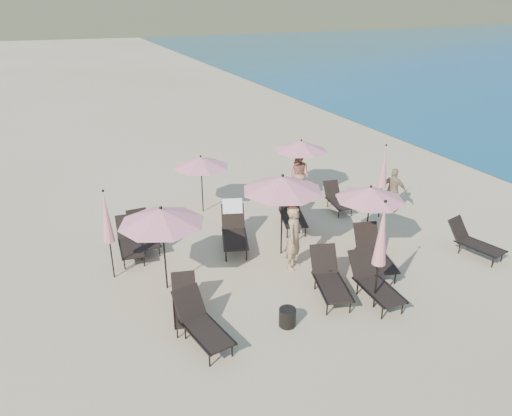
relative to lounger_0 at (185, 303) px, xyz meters
name	(u,v)px	position (x,y,z in m)	size (l,w,h in m)	color
ground	(355,289)	(4.32, -0.62, -0.41)	(800.00, 800.00, 0.00)	#D6BA8C
lounger_0	(185,303)	(0.00, 0.00, 0.00)	(0.91, 1.62, 0.88)	black
lounger_1	(201,323)	(0.07, -0.94, 0.05)	(0.96, 1.82, 1.00)	black
lounger_2	(329,278)	(3.57, -0.53, 0.07)	(1.15, 1.92, 1.04)	black
lounger_3	(374,281)	(4.49, -1.12, 0.07)	(0.79, 1.82, 1.02)	black
lounger_4	(374,253)	(5.35, 0.07, 0.08)	(1.15, 1.95, 1.05)	black
lounger_5	(474,241)	(8.47, -0.46, 0.03)	(0.99, 1.72, 0.93)	black
lounger_6	(130,241)	(-0.56, 3.58, 0.04)	(0.79, 1.74, 0.97)	black
lounger_7	(143,233)	(-0.12, 3.91, 0.04)	(0.67, 1.68, 0.96)	black
lounger_8	(234,228)	(2.39, 2.92, 0.16)	(1.26, 2.03, 1.20)	black
lounger_9	(292,212)	(4.58, 3.38, 0.08)	(1.20, 1.94, 1.05)	black
lounger_10	(337,199)	(6.64, 3.91, -0.01)	(0.76, 1.54, 0.85)	black
umbrella_open_0	(161,216)	(-0.08, 1.43, 1.63)	(2.15, 2.15, 2.31)	black
umbrella_open_1	(283,184)	(3.44, 1.86, 1.76)	(2.29, 2.29, 2.46)	black
umbrella_open_2	(370,193)	(5.70, 0.91, 1.46)	(1.96, 1.96, 2.11)	black
umbrella_open_3	(201,162)	(2.32, 5.63, 1.39)	(1.89, 1.89, 2.04)	black
umbrella_open_4	(301,146)	(6.17, 5.73, 1.45)	(1.96, 1.96, 2.11)	black
umbrella_closed_0	(382,235)	(4.28, -1.46, 1.56)	(0.33, 0.33, 2.84)	black
umbrella_closed_1	(384,167)	(7.60, 2.78, 1.36)	(0.30, 0.30, 2.55)	black
umbrella_closed_2	(106,218)	(-1.24, 2.52, 1.35)	(0.30, 0.30, 2.53)	black
side_table_0	(287,317)	(2.03, -1.23, -0.19)	(0.39, 0.39, 0.44)	black
side_table_1	(328,274)	(3.85, -0.03, -0.18)	(0.41, 0.41, 0.46)	black
beachgoer_a	(294,238)	(3.39, 1.02, 0.51)	(0.67, 0.44, 1.83)	tan
beachgoer_b	(299,175)	(5.89, 5.34, 0.47)	(0.86, 0.67, 1.77)	#AF715A
beachgoer_c	(393,191)	(8.25, 2.94, 0.37)	(0.92, 0.38, 1.57)	tan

